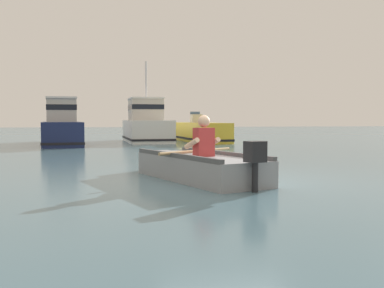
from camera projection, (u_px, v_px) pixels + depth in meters
name	position (u px, v px, depth m)	size (l,w,h in m)	color
ground_plane	(233.00, 181.00, 8.09)	(120.00, 120.00, 0.00)	slate
rowboat_with_person	(198.00, 166.00, 8.32)	(2.01, 3.66, 1.19)	gray
moored_boat_navy	(62.00, 127.00, 20.27)	(2.20, 6.25, 2.11)	#19234C
moored_boat_white	(146.00, 125.00, 22.54)	(2.17, 4.98, 4.01)	white
moored_boat_yellow	(199.00, 132.00, 23.09)	(1.91, 6.43, 1.53)	gold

